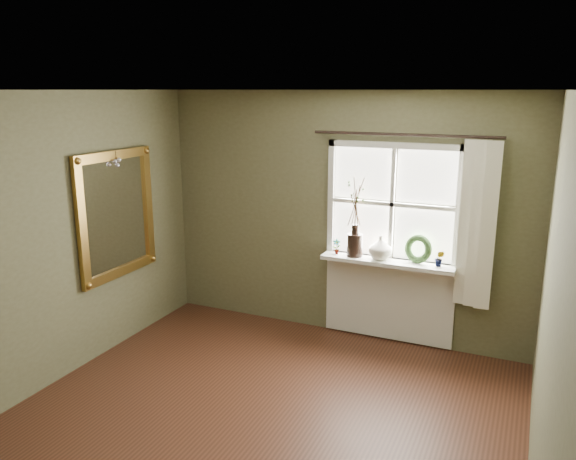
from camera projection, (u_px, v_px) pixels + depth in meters
The scene contains 16 objects.
floor at pixel (241, 442), 4.26m from camera, with size 4.50×4.50×0.00m, color #412114.
ceiling at pixel (233, 90), 3.63m from camera, with size 4.50×4.50×0.00m, color silver.
wall_back at pixel (342, 215), 5.98m from camera, with size 4.00×0.10×2.60m, color brown.
wall_left at pixel (25, 248), 4.75m from camera, with size 0.10×4.50×2.60m, color brown.
wall_right at pixel (559, 330), 3.13m from camera, with size 0.10×4.50×2.60m, color brown.
window_frame at pixel (392, 204), 5.66m from camera, with size 1.36×0.06×1.24m.
window_sill at pixel (387, 262), 5.70m from camera, with size 1.36×0.26×0.04m, color silver.
window_apron at pixel (388, 299), 5.90m from camera, with size 1.36×0.04×0.88m, color silver.
dark_jug at pixel (355, 245), 5.80m from camera, with size 0.16×0.16×0.24m, color black.
cream_vase at pixel (380, 248), 5.70m from camera, with size 0.24×0.24×0.25m, color silver.
wreath at pixel (418, 252), 5.59m from camera, with size 0.29×0.29×0.07m, color #2C4920.
potted_plant_left at pixel (337, 246), 5.89m from camera, with size 0.08×0.06×0.16m, color #2C4920.
potted_plant_right at pixel (440, 258), 5.47m from camera, with size 0.09×0.07×0.16m, color #2C4920.
curtain at pixel (477, 225), 5.26m from camera, with size 0.36×0.12×1.59m, color silver.
curtain_rod at pixel (404, 135), 5.39m from camera, with size 0.03×0.03×1.84m, color black.
gilt_mirror at pixel (117, 214), 5.63m from camera, with size 0.10×1.07×1.28m.
Camera 1 is at (1.85, -3.27, 2.60)m, focal length 35.00 mm.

